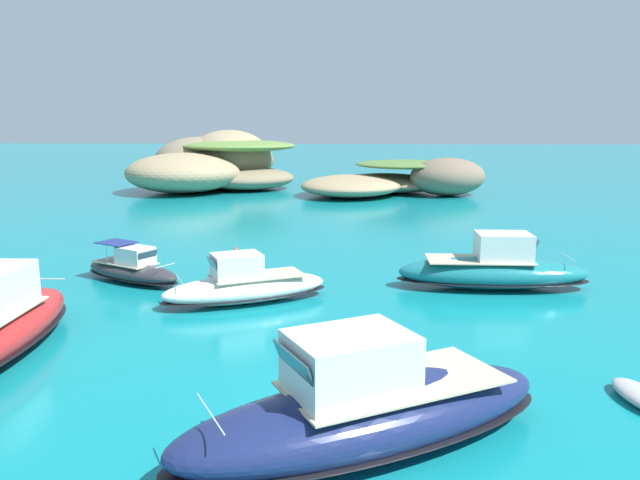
# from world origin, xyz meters

# --- Properties ---
(ground_plane) EXTENTS (400.00, 400.00, 0.00)m
(ground_plane) POSITION_xyz_m (0.00, 0.00, 0.00)
(ground_plane) COLOR #0F7F89
(islet_large) EXTENTS (21.49, 26.59, 6.96)m
(islet_large) POSITION_xyz_m (-16.93, 59.79, 2.98)
(islet_large) COLOR #9E8966
(islet_large) RESTS_ON ground
(islet_small) EXTENTS (22.95, 19.45, 4.14)m
(islet_small) POSITION_xyz_m (4.62, 53.40, 1.58)
(islet_small) COLOR #84755B
(islet_small) RESTS_ON ground
(motorboat_navy) EXTENTS (10.79, 7.90, 3.11)m
(motorboat_navy) POSITION_xyz_m (0.78, -2.10, 1.04)
(motorboat_navy) COLOR navy
(motorboat_navy) RESTS_ON ground
(motorboat_teal) EXTENTS (9.42, 2.86, 2.77)m
(motorboat_teal) POSITION_xyz_m (7.29, 13.64, 0.93)
(motorboat_teal) COLOR #19727A
(motorboat_teal) RESTS_ON ground
(motorboat_white) EXTENTS (8.00, 5.48, 2.29)m
(motorboat_white) POSITION_xyz_m (-4.54, 10.51, 0.77)
(motorboat_white) COLOR white
(motorboat_white) RESTS_ON ground
(motorboat_charcoal) EXTENTS (6.39, 4.66, 1.97)m
(motorboat_charcoal) POSITION_xyz_m (-10.96, 13.83, 0.63)
(motorboat_charcoal) COLOR #2D2D33
(motorboat_charcoal) RESTS_ON ground
(channel_buoy) EXTENTS (0.56, 0.56, 1.48)m
(channel_buoy) POSITION_xyz_m (-6.03, 16.08, 0.34)
(channel_buoy) COLOR #E54C19
(channel_buoy) RESTS_ON ground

